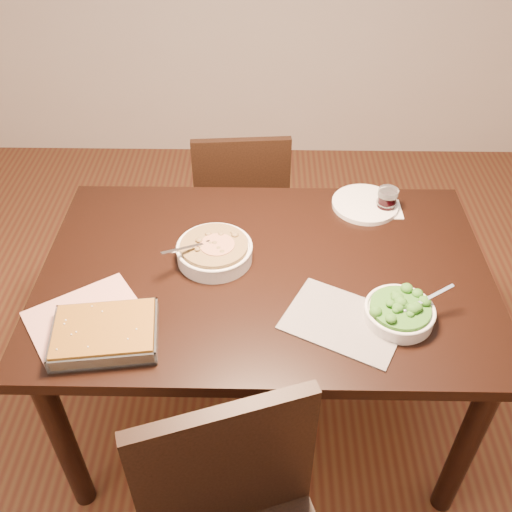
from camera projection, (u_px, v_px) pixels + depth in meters
The scene contains 11 objects.
ground at pixel (263, 408), 2.27m from camera, with size 4.00×4.00×0.00m, color #4B2215.
table at pixel (265, 291), 1.84m from camera, with size 1.40×0.90×0.75m.
magazine_a at pixel (85, 316), 1.62m from camera, with size 0.31×0.22×0.01m, color #C23F37.
magazine_b at pixel (344, 321), 1.61m from camera, with size 0.32×0.23×0.01m, color #292830.
coaster at pixel (385, 209), 2.01m from camera, with size 0.11×0.11×0.00m, color white.
stew_bowl at pixel (215, 251), 1.79m from camera, with size 0.24×0.24×0.09m.
broccoli_bowl at pixel (399, 312), 1.60m from camera, with size 0.22×0.20×0.08m.
baking_dish at pixel (105, 333), 1.55m from camera, with size 0.31×0.24×0.05m.
wine_tumbler at pixel (387, 199), 1.99m from camera, with size 0.07×0.07×0.08m.
dinner_plate at pixel (365, 204), 2.03m from camera, with size 0.23×0.23×0.02m, color white.
chair_far at pixel (241, 202), 2.53m from camera, with size 0.43×0.43×0.84m.
Camera 1 is at (-0.01, -1.31, 1.95)m, focal length 40.00 mm.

